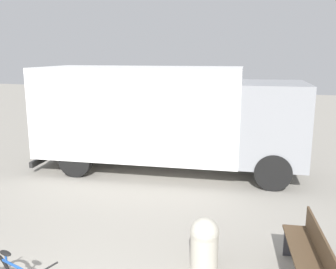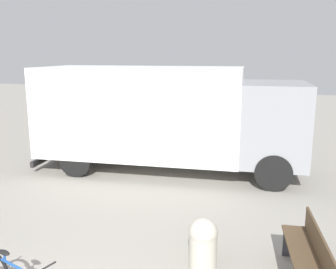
% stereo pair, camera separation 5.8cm
% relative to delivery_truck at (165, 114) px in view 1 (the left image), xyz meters
% --- Properties ---
extents(delivery_truck, '(7.69, 3.55, 2.93)m').
position_rel_delivery_truck_xyz_m(delivery_truck, '(0.00, 0.00, 0.00)').
color(delivery_truck, white).
rests_on(delivery_truck, ground).
extents(park_bench, '(0.76, 1.90, 0.88)m').
position_rel_delivery_truck_xyz_m(park_bench, '(3.95, -4.56, -1.12)').
color(park_bench, brown).
rests_on(park_bench, ground).
extents(bollard_near_bench, '(0.46, 0.46, 0.83)m').
position_rel_delivery_truck_xyz_m(bollard_near_bench, '(2.40, -4.58, -1.19)').
color(bollard_near_bench, '#B2AD9E').
rests_on(bollard_near_bench, ground).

